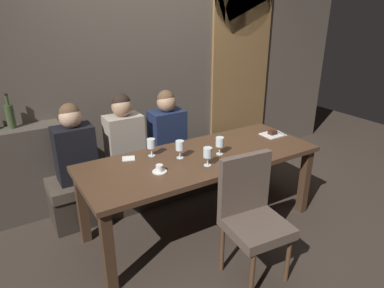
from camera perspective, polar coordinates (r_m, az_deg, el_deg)
name	(u,v)px	position (r m, az deg, el deg)	size (l,w,h in m)	color
ground	(201,224)	(3.49, 1.43, -13.14)	(9.00, 9.00, 0.00)	#382D26
back_wall_tiled	(142,55)	(3.97, -8.28, 14.39)	(6.00, 0.12, 3.00)	brown
arched_door	(241,59)	(4.63, 8.10, 13.78)	(0.90, 0.05, 2.55)	olive
back_counter	(7,178)	(3.76, -28.39, -4.97)	(1.10, 0.28, 0.95)	#494138
dining_table	(201,165)	(3.16, 1.54, -3.43)	(2.20, 0.84, 0.74)	#412B1C
banquette_bench	(167,176)	(3.90, -4.16, -5.29)	(2.50, 0.44, 0.45)	#312A23
chair_near_side	(251,211)	(2.70, 9.82, -10.84)	(0.48, 0.48, 0.98)	#4C3321
diner_redhead	(74,145)	(3.38, -19.01, -0.15)	(0.36, 0.24, 0.75)	black
diner_bearded	(124,134)	(3.51, -11.24, 1.66)	(0.36, 0.24, 0.78)	#9E9384
diner_far_end	(167,128)	(3.65, -4.15, 2.74)	(0.36, 0.24, 0.76)	#192342
wine_bottle_pale_label	(10,116)	(3.59, -27.97, 4.20)	(0.08, 0.08, 0.33)	#384728
wine_glass_far_left	(180,146)	(3.04, -2.03, -0.39)	(0.08, 0.08, 0.16)	silver
wine_glass_far_right	(220,143)	(3.13, 4.64, 0.21)	(0.08, 0.08, 0.16)	silver
wine_glass_center_back	(151,144)	(3.10, -6.81, 0.01)	(0.08, 0.08, 0.16)	silver
wine_glass_center_front	(208,153)	(2.90, 2.62, -1.56)	(0.08, 0.08, 0.16)	silver
espresso_cup	(159,169)	(2.83, -5.42, -4.17)	(0.12, 0.12, 0.06)	white
dessert_plate	(272,134)	(3.72, 13.13, 1.64)	(0.19, 0.19, 0.05)	white
fork_on_table	(282,133)	(3.80, 14.73, 1.76)	(0.02, 0.17, 0.01)	silver
folded_napkin	(129,159)	(3.11, -10.50, -2.39)	(0.11, 0.10, 0.01)	silver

